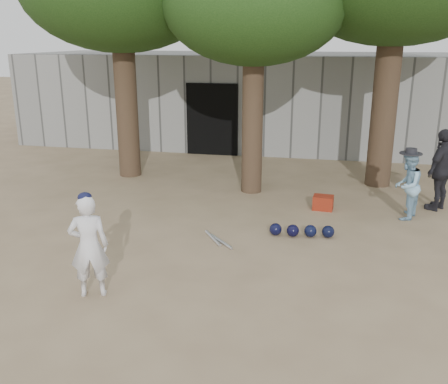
% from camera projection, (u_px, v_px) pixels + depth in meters
% --- Properties ---
extents(ground, '(70.00, 70.00, 0.00)m').
position_uv_depth(ground, '(176.00, 263.00, 8.16)').
color(ground, '#937C5E').
rests_on(ground, ground).
extents(boy_player, '(0.64, 0.53, 1.50)m').
position_uv_depth(boy_player, '(89.00, 246.00, 6.94)').
color(boy_player, silver).
rests_on(boy_player, ground).
extents(spectator_blue, '(0.73, 0.82, 1.38)m').
position_uv_depth(spectator_blue, '(407.00, 186.00, 9.97)').
color(spectator_blue, '#89B7D4').
rests_on(spectator_blue, ground).
extents(spectator_dark, '(0.96, 1.06, 1.74)m').
position_uv_depth(spectator_dark, '(442.00, 170.00, 10.45)').
color(spectator_dark, black).
rests_on(spectator_dark, ground).
extents(red_bag, '(0.45, 0.36, 0.30)m').
position_uv_depth(red_bag, '(323.00, 203.00, 10.65)').
color(red_bag, maroon).
rests_on(red_bag, ground).
extents(back_building, '(16.00, 5.24, 3.00)m').
position_uv_depth(back_building, '(262.00, 98.00, 17.37)').
color(back_building, gray).
rests_on(back_building, ground).
extents(helmet_row, '(1.19, 0.31, 0.23)m').
position_uv_depth(helmet_row, '(302.00, 231.00, 9.20)').
color(helmet_row, black).
rests_on(helmet_row, ground).
extents(bat_pile, '(0.67, 0.72, 0.06)m').
position_uv_depth(bat_pile, '(217.00, 240.00, 9.01)').
color(bat_pile, silver).
rests_on(bat_pile, ground).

